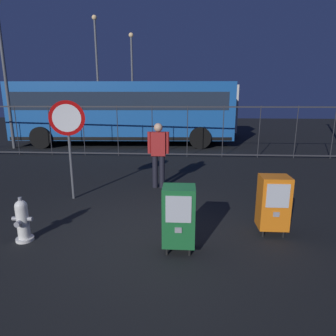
# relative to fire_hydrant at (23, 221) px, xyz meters

# --- Properties ---
(ground_plane) EXTENTS (60.00, 60.00, 0.00)m
(ground_plane) POSITION_rel_fire_hydrant_xyz_m (1.96, 0.29, -0.35)
(ground_plane) COLOR black
(fire_hydrant) EXTENTS (0.33, 0.31, 0.75)m
(fire_hydrant) POSITION_rel_fire_hydrant_xyz_m (0.00, 0.00, 0.00)
(fire_hydrant) COLOR silver
(fire_hydrant) RESTS_ON ground_plane
(newspaper_box_primary) EXTENTS (0.48, 0.42, 1.02)m
(newspaper_box_primary) POSITION_rel_fire_hydrant_xyz_m (4.10, 0.52, 0.22)
(newspaper_box_primary) COLOR black
(newspaper_box_primary) RESTS_ON ground_plane
(newspaper_box_secondary) EXTENTS (0.48, 0.42, 1.02)m
(newspaper_box_secondary) POSITION_rel_fire_hydrant_xyz_m (2.52, -0.16, 0.22)
(newspaper_box_secondary) COLOR black
(newspaper_box_secondary) RESTS_ON ground_plane
(stop_sign) EXTENTS (0.71, 0.31, 2.23)m
(stop_sign) POSITION_rel_fire_hydrant_xyz_m (0.02, 2.05, 1.25)
(stop_sign) COLOR #4C4F54
(stop_sign) RESTS_ON ground_plane
(pedestrian) EXTENTS (0.55, 0.22, 1.67)m
(pedestrian) POSITION_rel_fire_hydrant_xyz_m (1.91, 3.04, 0.60)
(pedestrian) COLOR black
(pedestrian) RESTS_ON ground_plane
(fence_barrier) EXTENTS (18.03, 0.04, 2.00)m
(fence_barrier) POSITION_rel_fire_hydrant_xyz_m (1.96, 7.19, 0.67)
(fence_barrier) COLOR #2D2D33
(fence_barrier) RESTS_ON ground_plane
(bus_near) EXTENTS (10.62, 3.21, 3.00)m
(bus_near) POSITION_rel_fire_hydrant_xyz_m (-0.49, 10.19, 1.36)
(bus_near) COLOR #19519E
(bus_near) RESTS_ON ground_plane
(bus_far) EXTENTS (10.53, 2.89, 3.00)m
(bus_far) POSITION_rel_fire_hydrant_xyz_m (0.22, 13.70, 1.36)
(bus_far) COLOR beige
(bus_far) RESTS_ON ground_plane
(street_light_near_left) EXTENTS (0.32, 0.32, 7.32)m
(street_light_near_left) POSITION_rel_fire_hydrant_xyz_m (-3.23, 15.19, 3.88)
(street_light_near_left) COLOR #4C4F54
(street_light_near_left) RESTS_ON ground_plane
(street_light_far_left) EXTENTS (0.32, 0.32, 6.54)m
(street_light_far_left) POSITION_rel_fire_hydrant_xyz_m (-1.19, 16.50, 3.47)
(street_light_far_left) COLOR #4C4F54
(street_light_far_left) RESTS_ON ground_plane
(street_light_far_right) EXTENTS (0.32, 0.32, 6.35)m
(street_light_far_right) POSITION_rel_fire_hydrant_xyz_m (-5.41, 8.68, 3.37)
(street_light_far_right) COLOR #4C4F54
(street_light_far_right) RESTS_ON ground_plane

